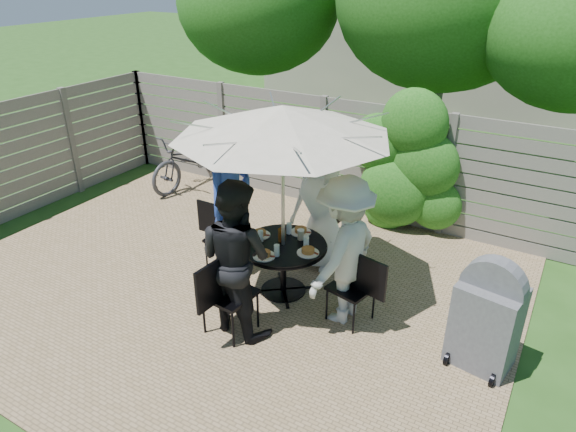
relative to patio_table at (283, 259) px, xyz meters
The scene contains 23 objects.
backyard_envelope 10.06m from the patio_table, 93.91° to the left, with size 60.00×60.00×5.00m.
patio_table is the anchor object (origin of this frame).
umbrella 1.70m from the patio_table, 45.00° to the right, with size 2.67×2.67×2.35m.
chair_back 0.99m from the patio_table, 83.73° to the left, with size 0.45×0.64×0.87m.
person_back 0.92m from the patio_table, 83.71° to the left, with size 0.85×0.56×1.75m, color white.
chair_left 0.99m from the patio_table, behind, with size 0.65×0.44×0.90m.
person_left 0.96m from the patio_table, behind, with size 0.70×0.46×1.91m, color #2844B1.
chair_front 0.98m from the patio_table, 96.27° to the right, with size 0.52×0.74×1.00m.
person_front 0.93m from the patio_table, 96.29° to the right, with size 0.86×0.67×1.78m, color black.
chair_right 0.99m from the patio_table, ahead, with size 0.69×0.52×0.91m.
person_right 0.92m from the patio_table, ahead, with size 1.12×0.65×1.74m, color beige.
plate_back 0.43m from the patio_table, 83.71° to the left, with size 0.26×0.26×0.06m.
plate_left 0.43m from the patio_table, behind, with size 0.26×0.26×0.06m.
plate_front 0.43m from the patio_table, 96.29° to the right, with size 0.26×0.26×0.06m.
plate_right 0.43m from the patio_table, ahead, with size 0.26×0.26×0.06m.
glass_back 0.39m from the patio_table, 105.71° to the left, with size 0.07×0.07×0.14m, color silver.
glass_left 0.39m from the patio_table, 164.29° to the right, with size 0.07×0.07×0.14m, color silver.
glass_front 0.39m from the patio_table, 74.29° to the right, with size 0.07×0.07×0.14m, color silver.
glass_right 0.39m from the patio_table, 15.71° to the left, with size 0.07×0.07×0.14m, color silver.
syrup_jug 0.30m from the patio_table, 133.90° to the left, with size 0.09×0.09×0.16m, color #59280C.
coffee_cup 0.36m from the patio_table, 59.27° to the left, with size 0.08×0.08×0.12m, color #C6B293.
bicycle 3.82m from the patio_table, 146.25° to the left, with size 0.66×1.89×0.99m, color #333338.
bbq_grill 2.37m from the patio_table, ahead, with size 0.67×0.55×1.23m.
Camera 1 is at (3.50, -4.08, 3.69)m, focal length 32.00 mm.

